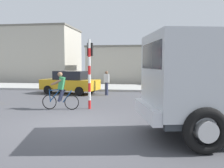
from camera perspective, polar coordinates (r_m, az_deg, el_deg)
The scene contains 8 objects.
ground_plane at distance 8.77m, azimuth -9.03°, elevation -9.07°, with size 120.00×120.00×0.00m, color #4C4C51.
sidewalk_far at distance 21.01m, azimuth 1.41°, elevation -0.82°, with size 80.00×5.00×0.16m, color #ADADA8.
cyclist at distance 11.39m, azimuth -11.89°, elevation -1.55°, with size 1.73×0.50×1.72m.
traffic_light_pole at distance 11.38m, azimuth -5.22°, elevation 4.60°, with size 0.24×0.43×3.20m.
car_red_near at distance 17.45m, azimuth -9.68°, elevation 0.43°, with size 4.29×2.59×1.60m.
pedestrian_near_kerb at distance 16.37m, azimuth -1.29°, elevation 0.33°, with size 0.34×0.22×1.62m.
building_corner_left at distance 31.33m, azimuth -16.04°, elevation 6.54°, with size 8.34×6.79×6.44m.
building_mid_block at distance 27.18m, azimuth 4.47°, elevation 4.44°, with size 9.13×5.71×3.98m.
Camera 1 is at (2.59, -8.12, 2.06)m, focal length 39.27 mm.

